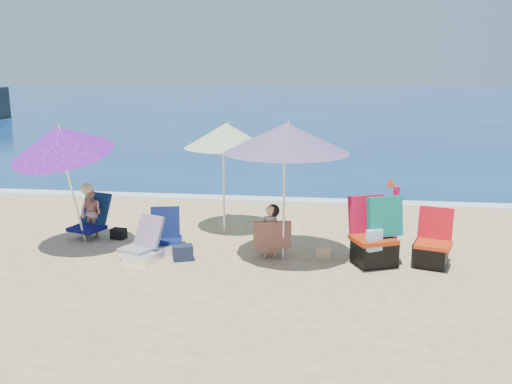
# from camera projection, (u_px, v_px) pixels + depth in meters

# --- Properties ---
(ground) EXTENTS (120.00, 120.00, 0.00)m
(ground) POSITION_uv_depth(u_px,v_px,m) (267.00, 275.00, 8.98)
(ground) COLOR #D8BC84
(ground) RESTS_ON ground
(sea) EXTENTS (120.00, 80.00, 0.12)m
(sea) POSITION_uv_depth(u_px,v_px,m) (323.00, 102.00, 52.57)
(sea) COLOR navy
(sea) RESTS_ON ground
(foam) EXTENTS (120.00, 0.50, 0.04)m
(foam) POSITION_uv_depth(u_px,v_px,m) (291.00, 200.00, 13.92)
(foam) COLOR white
(foam) RESTS_ON ground
(umbrella_turquoise) EXTENTS (2.31, 2.31, 2.34)m
(umbrella_turquoise) POSITION_uv_depth(u_px,v_px,m) (286.00, 138.00, 9.19)
(umbrella_turquoise) COLOR silver
(umbrella_turquoise) RESTS_ON ground
(umbrella_striped) EXTENTS (2.00, 2.00, 2.16)m
(umbrella_striped) POSITION_uv_depth(u_px,v_px,m) (226.00, 135.00, 10.98)
(umbrella_striped) COLOR white
(umbrella_striped) RESTS_ON ground
(umbrella_blue) EXTENTS (2.21, 2.25, 2.38)m
(umbrella_blue) POSITION_uv_depth(u_px,v_px,m) (60.00, 141.00, 9.74)
(umbrella_blue) COLOR white
(umbrella_blue) RESTS_ON ground
(furled_umbrella) EXTENTS (0.25, 0.30, 1.37)m
(furled_umbrella) POSITION_uv_depth(u_px,v_px,m) (394.00, 215.00, 9.64)
(furled_umbrella) COLOR #BB0D35
(furled_umbrella) RESTS_ON ground
(chair_navy) EXTENTS (0.67, 0.82, 0.73)m
(chair_navy) POSITION_uv_depth(u_px,v_px,m) (165.00, 240.00, 10.12)
(chair_navy) COLOR #0E184F
(chair_navy) RESTS_ON ground
(chair_rainbow) EXTENTS (0.78, 0.82, 0.72)m
(chair_rainbow) POSITION_uv_depth(u_px,v_px,m) (143.00, 249.00, 9.66)
(chair_rainbow) COLOR #D76A4B
(chair_rainbow) RESTS_ON ground
(camp_chair_left) EXTENTS (0.67, 0.76, 0.95)m
(camp_chair_left) POSITION_uv_depth(u_px,v_px,m) (431.00, 249.00, 9.35)
(camp_chair_left) COLOR red
(camp_chair_left) RESTS_ON ground
(camp_chair_right) EXTENTS (0.89, 0.94, 1.18)m
(camp_chair_right) POSITION_uv_depth(u_px,v_px,m) (375.00, 240.00, 9.35)
(camp_chair_right) COLOR #A22C0B
(camp_chair_right) RESTS_ON ground
(person_center) EXTENTS (0.66, 0.58, 0.92)m
(person_center) POSITION_uv_depth(u_px,v_px,m) (271.00, 232.00, 9.71)
(person_center) COLOR tan
(person_center) RESTS_ON ground
(person_left) EXTENTS (0.74, 0.85, 1.05)m
(person_left) POSITION_uv_depth(u_px,v_px,m) (91.00, 213.00, 10.88)
(person_left) COLOR tan
(person_left) RESTS_ON ground
(bag_navy_a) EXTENTS (0.39, 0.34, 0.25)m
(bag_navy_a) POSITION_uv_depth(u_px,v_px,m) (183.00, 253.00, 9.67)
(bag_navy_a) COLOR #192138
(bag_navy_a) RESTS_ON ground
(bag_black_a) EXTENTS (0.30, 0.24, 0.19)m
(bag_black_a) POSITION_uv_depth(u_px,v_px,m) (119.00, 234.00, 10.87)
(bag_black_a) COLOR black
(bag_black_a) RESTS_ON ground
(bag_tan) EXTENTS (0.25, 0.19, 0.21)m
(bag_tan) POSITION_uv_depth(u_px,v_px,m) (324.00, 253.00, 9.72)
(bag_tan) COLOR tan
(bag_tan) RESTS_ON ground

